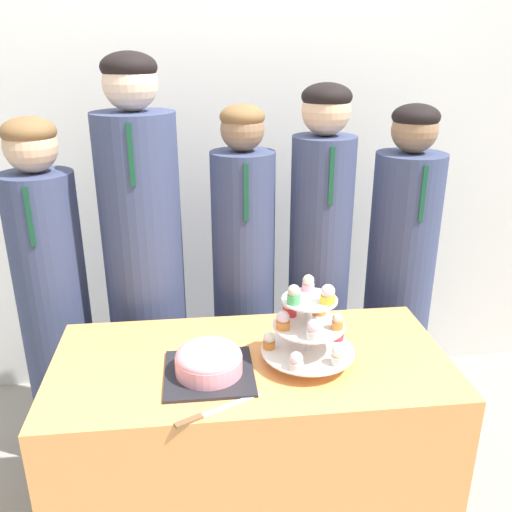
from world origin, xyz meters
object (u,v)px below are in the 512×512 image
object	(u,v)px
student_1	(146,279)
student_4	(398,287)
student_2	(244,293)
student_3	(319,278)
round_cake	(209,361)
cupcake_stand	(309,326)
student_0	(54,305)
cake_knife	(205,415)

from	to	relation	value
student_1	student_4	world-z (taller)	student_1
student_2	student_3	world-z (taller)	student_3
round_cake	cupcake_stand	size ratio (longest dim) A/B	0.92
round_cake	student_0	size ratio (longest dim) A/B	0.19
cake_knife	student_0	world-z (taller)	student_0
student_1	student_3	bearing A→B (deg)	-0.00
student_4	cupcake_stand	bearing A→B (deg)	-131.66
student_2	student_4	distance (m)	0.68
student_4	round_cake	bearing A→B (deg)	-143.38
round_cake	cake_knife	size ratio (longest dim) A/B	1.10
student_0	student_4	bearing A→B (deg)	0.00
cupcake_stand	student_2	bearing A→B (deg)	104.33
round_cake	student_0	distance (m)	0.88
cupcake_stand	student_1	distance (m)	0.81
cake_knife	student_1	size ratio (longest dim) A/B	0.15
cupcake_stand	student_0	xyz separation A→B (m)	(-0.93, 0.59, -0.16)
round_cake	student_0	bearing A→B (deg)	134.23
cupcake_stand	student_3	world-z (taller)	student_3
student_2	student_0	bearing A→B (deg)	180.00
student_1	cake_knife	bearing A→B (deg)	-75.33
student_2	round_cake	bearing A→B (deg)	-104.89
cake_knife	cupcake_stand	world-z (taller)	cupcake_stand
cupcake_stand	student_1	size ratio (longest dim) A/B	0.18
cake_knife	student_3	bearing A→B (deg)	32.19
student_2	student_3	distance (m)	0.32
round_cake	cupcake_stand	world-z (taller)	cupcake_stand
cake_knife	student_1	xyz separation A→B (m)	(-0.22, 0.83, 0.06)
cupcake_stand	round_cake	bearing A→B (deg)	-173.58
cupcake_stand	student_1	xyz separation A→B (m)	(-0.55, 0.59, -0.07)
student_3	student_2	bearing A→B (deg)	-180.00
cake_knife	student_1	world-z (taller)	student_1
student_0	student_1	distance (m)	0.39
cupcake_stand	student_3	size ratio (longest dim) A/B	0.19
cupcake_stand	student_4	world-z (taller)	student_4
student_1	student_3	xyz separation A→B (m)	(0.72, -0.00, -0.03)
student_1	student_2	world-z (taller)	student_1
cake_knife	student_2	world-z (taller)	student_2
cupcake_stand	student_1	bearing A→B (deg)	133.11
cupcake_stand	student_2	distance (m)	0.63
student_0	student_4	size ratio (longest dim) A/B	0.98
student_0	round_cake	bearing A→B (deg)	-45.77
student_2	student_4	xyz separation A→B (m)	(0.68, 0.00, -0.01)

